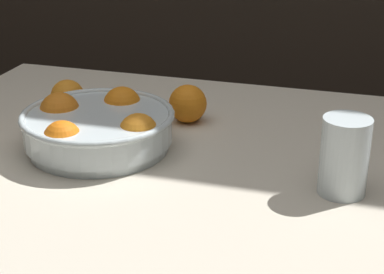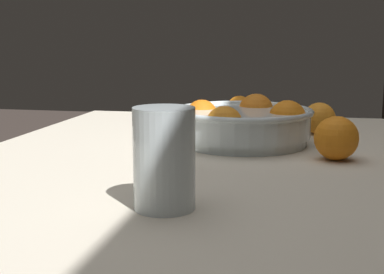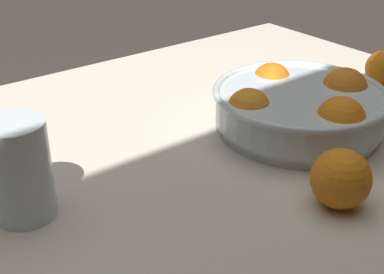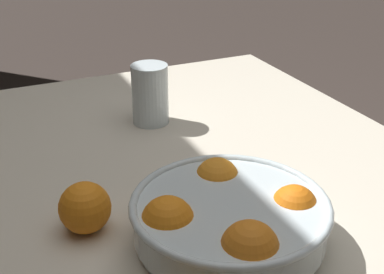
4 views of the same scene
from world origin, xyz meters
name	(u,v)px [view 2 (image 2 of 4)]	position (x,y,z in m)	size (l,w,h in m)	color
dining_table	(219,207)	(0.00, 0.00, 0.69)	(1.22, 0.95, 0.77)	beige
fruit_bowl	(243,123)	(-0.18, 0.02, 0.81)	(0.29, 0.29, 0.10)	silver
juice_glass	(164,163)	(0.27, -0.03, 0.83)	(0.08, 0.08, 0.13)	#F4A314
orange_loose_near_bowl	(336,138)	(-0.06, 0.20, 0.81)	(0.08, 0.08, 0.08)	orange
orange_loose_front	(319,119)	(-0.32, 0.18, 0.81)	(0.07, 0.07, 0.07)	orange
orange_loose_aside	(240,109)	(-0.47, -0.02, 0.81)	(0.07, 0.07, 0.07)	orange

